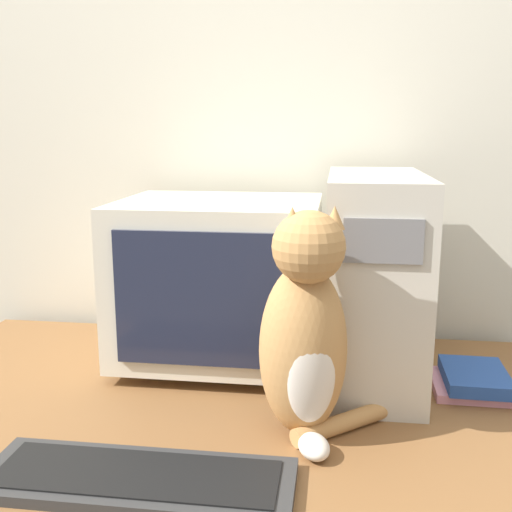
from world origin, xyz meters
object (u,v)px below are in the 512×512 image
at_px(crt_monitor, 220,280).
at_px(pen, 116,454).
at_px(computer_tower, 373,277).
at_px(keyboard, 137,479).
at_px(cat, 306,335).
at_px(book_stack, 473,381).

xyz_separation_m(crt_monitor, pen, (-0.09, -0.45, -0.20)).
distance_m(crt_monitor, computer_tower, 0.35).
distance_m(crt_monitor, keyboard, 0.56).
height_order(crt_monitor, pen, crt_monitor).
height_order(keyboard, cat, cat).
xyz_separation_m(cat, book_stack, (0.34, 0.23, -0.17)).
relative_size(computer_tower, cat, 1.12).
bearing_deg(pen, computer_tower, 43.37).
relative_size(cat, pen, 3.10).
bearing_deg(keyboard, book_stack, 35.76).
bearing_deg(pen, cat, 21.12).
xyz_separation_m(computer_tower, pen, (-0.44, -0.42, -0.22)).
bearing_deg(crt_monitor, keyboard, -93.38).
bearing_deg(computer_tower, crt_monitor, 175.44).
bearing_deg(cat, book_stack, 16.81).
bearing_deg(book_stack, cat, -146.04).
distance_m(crt_monitor, cat, 0.39).
distance_m(cat, book_stack, 0.45).
relative_size(computer_tower, book_stack, 2.69).
distance_m(cat, pen, 0.38).
xyz_separation_m(crt_monitor, cat, (0.22, -0.33, -0.01)).
bearing_deg(pen, keyboard, -49.42).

